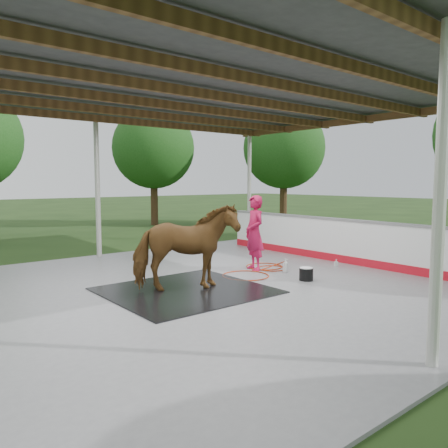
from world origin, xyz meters
TOP-DOWN VIEW (x-y plane):
  - ground at (0.00, 0.00)m, footprint 100.00×100.00m
  - concrete_slab at (0.00, 0.00)m, footprint 12.00×10.00m
  - pavilion_structure at (0.00, -0.00)m, footprint 12.60×10.60m
  - dasher_board at (4.60, 0.00)m, footprint 0.16×8.00m
  - tree_belt at (0.30, 0.90)m, footprint 28.00×28.00m
  - rubber_mat at (-0.28, -0.06)m, footprint 2.92×2.74m
  - horse at (-0.28, -0.06)m, footprint 2.17×1.58m
  - handler at (2.14, 0.60)m, footprint 0.59×0.75m
  - wash_bucket at (2.23, -0.93)m, footprint 0.30×0.30m
  - soap_bottle_a at (2.49, -0.09)m, footprint 0.13×0.13m
  - soap_bottle_b at (4.00, -0.39)m, footprint 0.11×0.11m
  - hose_coil at (2.09, 0.42)m, footprint 2.51×1.47m

SIDE VIEW (x-z plane):
  - ground at x=0.00m, z-range 0.00..0.00m
  - concrete_slab at x=0.00m, z-range 0.00..0.05m
  - rubber_mat at x=-0.28m, z-range 0.05..0.07m
  - hose_coil at x=2.09m, z-range 0.05..0.07m
  - soap_bottle_b at x=4.00m, z-range 0.05..0.23m
  - wash_bucket at x=2.23m, z-range 0.05..0.33m
  - soap_bottle_a at x=2.49m, z-range 0.05..0.37m
  - dasher_board at x=4.60m, z-range 0.02..1.17m
  - horse at x=-0.28m, z-range 0.07..1.74m
  - handler at x=2.14m, z-range 0.05..1.84m
  - tree_belt at x=0.30m, z-range 0.89..6.69m
  - pavilion_structure at x=0.00m, z-range 1.94..5.99m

